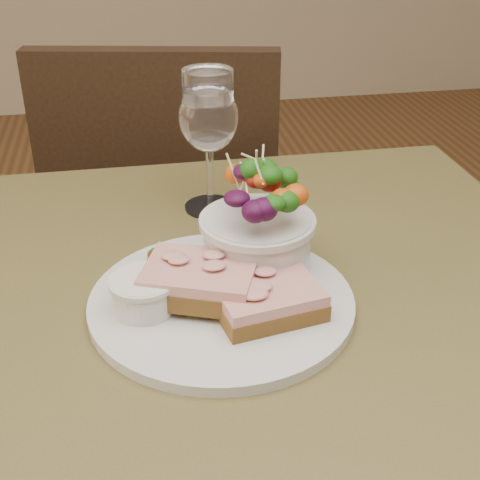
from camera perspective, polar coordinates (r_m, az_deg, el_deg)
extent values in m
cube|color=#4C4520|center=(0.72, 0.25, -6.99)|extent=(0.80, 0.80, 0.04)
cylinder|color=black|center=(1.24, -19.04, -13.11)|extent=(0.05, 0.05, 0.71)
cylinder|color=black|center=(1.29, 12.53, -9.81)|extent=(0.05, 0.05, 0.71)
cube|color=black|center=(1.46, -5.57, 0.29)|extent=(0.49, 0.49, 0.04)
cube|color=black|center=(1.19, -7.00, 5.30)|extent=(0.42, 0.12, 0.45)
cube|color=black|center=(1.58, -5.18, -6.85)|extent=(0.42, 0.42, 0.45)
cylinder|color=silver|center=(0.71, -1.59, -5.31)|extent=(0.28, 0.28, 0.01)
cube|color=#493113|center=(0.68, 2.36, -5.52)|extent=(0.12, 0.09, 0.02)
cube|color=beige|center=(0.67, 2.39, -4.46)|extent=(0.11, 0.09, 0.01)
cube|color=#493113|center=(0.69, -3.43, -3.81)|extent=(0.14, 0.12, 0.02)
cube|color=beige|center=(0.68, -3.47, -2.69)|extent=(0.13, 0.12, 0.01)
cylinder|color=silver|center=(0.68, -8.21, -4.57)|extent=(0.06, 0.06, 0.04)
cylinder|color=brown|center=(0.67, -8.30, -3.51)|extent=(0.06, 0.06, 0.01)
cylinder|color=silver|center=(0.74, 1.47, -0.15)|extent=(0.12, 0.12, 0.06)
ellipsoid|color=#12380A|center=(0.71, 1.53, 3.77)|extent=(0.11, 0.11, 0.06)
ellipsoid|color=#12380A|center=(0.76, -6.00, -1.50)|extent=(0.04, 0.04, 0.01)
sphere|color=#950D08|center=(0.75, -7.09, -1.66)|extent=(0.02, 0.02, 0.02)
cylinder|color=white|center=(0.91, -2.51, 2.86)|extent=(0.07, 0.07, 0.00)
cylinder|color=white|center=(0.89, -2.58, 5.57)|extent=(0.01, 0.01, 0.09)
ellipsoid|color=white|center=(0.86, -2.70, 10.46)|extent=(0.08, 0.08, 0.09)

